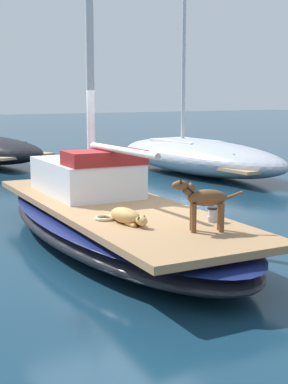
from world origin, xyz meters
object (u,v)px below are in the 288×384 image
(dog_tan, at_px, (127,216))
(coiled_rope, at_px, (106,218))
(dog_brown, at_px, (204,200))
(moored_boat_starboard_side, at_px, (197,156))
(sailboat_main, at_px, (113,223))
(deck_winch, at_px, (213,215))

(dog_tan, bearing_deg, coiled_rope, 107.54)
(dog_brown, height_order, moored_boat_starboard_side, moored_boat_starboard_side)
(sailboat_main, distance_m, deck_winch, 2.00)
(dog_tan, height_order, dog_brown, dog_brown)
(moored_boat_starboard_side, bearing_deg, sailboat_main, -135.02)
(sailboat_main, xyz_separation_m, coiled_rope, (-0.62, -0.96, 0.35))
(coiled_rope, bearing_deg, sailboat_main, 57.22)
(sailboat_main, xyz_separation_m, moored_boat_starboard_side, (6.10, 6.10, 0.22))
(dog_tan, relative_size, moored_boat_starboard_side, 0.13)
(deck_winch, xyz_separation_m, moored_boat_starboard_side, (5.49, 7.96, -0.20))
(sailboat_main, xyz_separation_m, dog_brown, (0.16, -2.25, 0.75))
(deck_winch, bearing_deg, moored_boat_starboard_side, 55.41)
(sailboat_main, relative_size, coiled_rope, 22.73)
(sailboat_main, xyz_separation_m, dog_tan, (-0.49, -1.36, 0.43))
(sailboat_main, height_order, deck_winch, deck_winch)
(deck_winch, height_order, coiled_rope, deck_winch)
(deck_winch, relative_size, coiled_rope, 0.65)
(coiled_rope, xyz_separation_m, moored_boat_starboard_side, (6.72, 7.06, -0.12))
(dog_brown, height_order, deck_winch, dog_brown)
(deck_winch, bearing_deg, dog_brown, -139.08)
(dog_tan, height_order, coiled_rope, dog_tan)
(sailboat_main, bearing_deg, moored_boat_starboard_side, 44.98)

